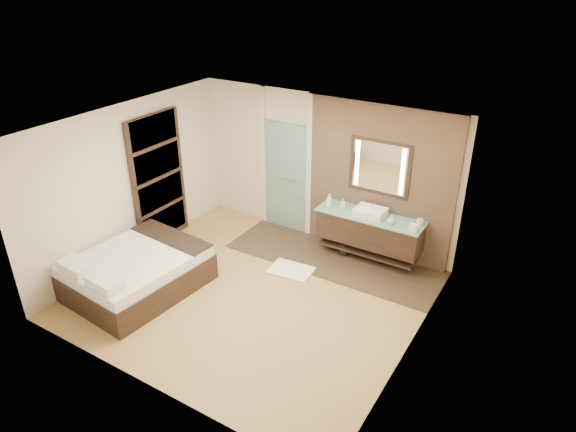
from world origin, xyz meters
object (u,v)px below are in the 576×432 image
Objects in this scene: mirror_unit at (380,167)px; waste_bin at (344,248)px; vanity at (369,230)px; bed at (137,272)px.

mirror_unit is 1.62m from waste_bin.
vanity reaches higher than bed.
mirror_unit is (0.00, 0.24, 1.07)m from vanity.
mirror_unit is 4.47× the size of waste_bin.
bed is (-2.75, -2.98, -1.33)m from mirror_unit.
mirror_unit is at bearing 36.37° from waste_bin.
waste_bin is (2.33, 2.68, -0.20)m from bed.
vanity is at bearing 9.28° from waste_bin.
waste_bin is at bearing -143.63° from mirror_unit.
waste_bin is at bearing 53.81° from bed.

